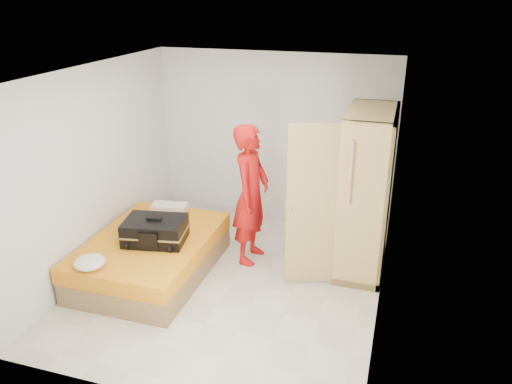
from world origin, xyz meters
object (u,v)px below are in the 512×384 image
(wardrobe, at_px, (362,197))
(bed, at_px, (152,255))
(person, at_px, (251,195))
(suitcase, at_px, (155,231))
(round_cushion, at_px, (90,262))

(wardrobe, bearing_deg, bed, -159.65)
(bed, relative_size, wardrobe, 0.96)
(wardrobe, xyz_separation_m, person, (-1.40, -0.19, -0.06))
(person, bearing_deg, bed, 126.95)
(wardrobe, bearing_deg, suitcase, -157.73)
(wardrobe, distance_m, person, 1.41)
(bed, xyz_separation_m, person, (1.11, 0.74, 0.68))
(suitcase, xyz_separation_m, round_cushion, (-0.41, -0.78, -0.08))
(bed, relative_size, round_cushion, 5.78)
(wardrobe, height_order, suitcase, wardrobe)
(bed, height_order, wardrobe, wardrobe)
(wardrobe, bearing_deg, round_cushion, -147.84)
(person, relative_size, suitcase, 2.24)
(wardrobe, relative_size, suitcase, 2.51)
(person, distance_m, round_cushion, 2.15)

